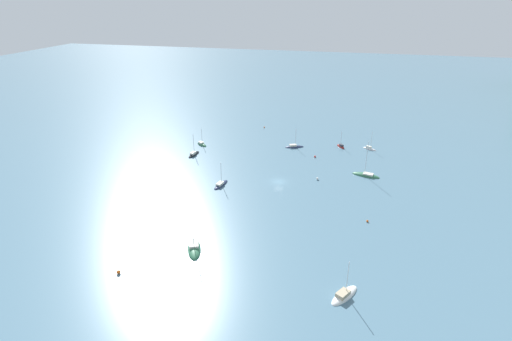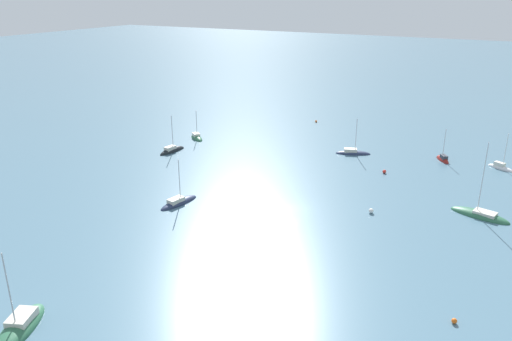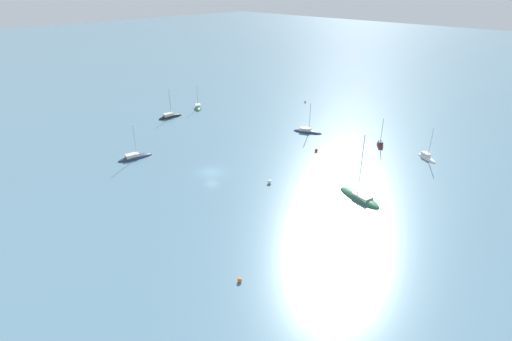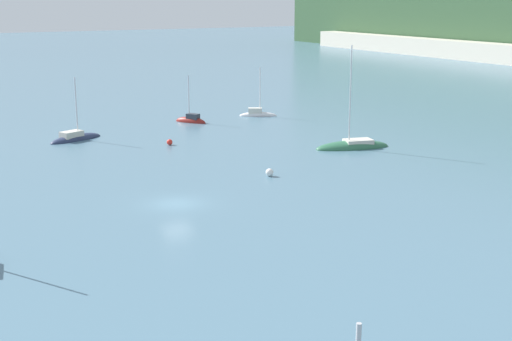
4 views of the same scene
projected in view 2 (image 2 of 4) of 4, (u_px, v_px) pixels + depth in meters
ground_plane at (291, 209)px, 77.92m from camera, size 600.00×600.00×0.00m
sailboat_0 at (501, 168)px, 95.06m from camera, size 3.85×5.40×7.59m
sailboat_1 at (179, 203)px, 79.72m from camera, size 7.68×3.45×8.05m
sailboat_2 at (197, 138)px, 113.95m from camera, size 4.98×5.63×7.37m
sailboat_3 at (20, 329)px, 50.39m from camera, size 9.00×6.06×10.02m
sailboat_4 at (353, 153)px, 103.50m from camera, size 4.65×7.42×8.15m
sailboat_5 at (480, 216)px, 75.33m from camera, size 4.74×9.18×12.42m
sailboat_6 at (443, 160)px, 99.60m from camera, size 4.75×3.76×7.14m
sailboat_7 at (172, 151)px, 104.87m from camera, size 7.02×2.73×8.59m
mooring_buoy_0 at (371, 211)px, 76.26m from camera, size 0.75×0.75×0.75m
mooring_buoy_2 at (384, 171)px, 92.66m from camera, size 0.68×0.68×0.68m
mooring_buoy_3 at (454, 321)px, 51.25m from camera, size 0.57×0.57×0.57m
mooring_buoy_4 at (316, 121)px, 127.63m from camera, size 0.55×0.55×0.55m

